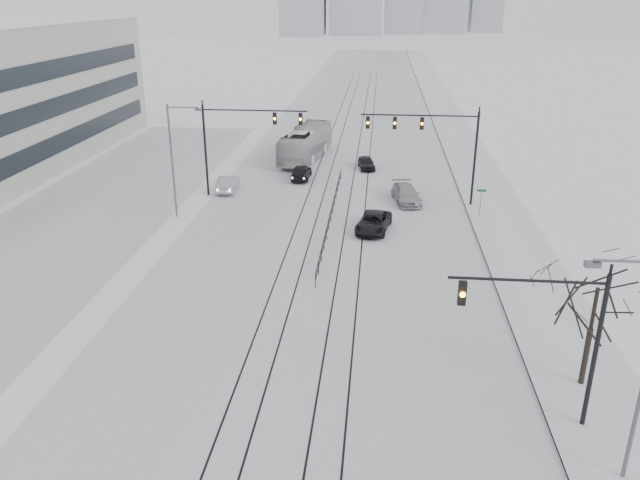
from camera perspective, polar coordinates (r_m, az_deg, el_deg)
The scene contains 19 objects.
road at distance 78.16m, azimuth 2.77°, elevation 9.19°, with size 22.00×260.00×0.02m, color silver.
sidewalk_east at distance 78.69m, azimuth 12.75°, elevation 8.83°, with size 5.00×260.00×0.16m, color white.
curb at distance 78.42m, azimuth 10.95°, elevation 8.91°, with size 0.10×260.00×0.12m, color gray.
parking_strip at distance 58.85m, azimuth -18.44°, elevation 3.91°, with size 14.00×60.00×0.03m, color silver.
tram_rails at distance 58.81m, azimuth 1.78°, elevation 5.02°, with size 5.30×180.00×0.01m.
traffic_mast_near at distance 26.41m, azimuth 20.86°, elevation -7.61°, with size 6.10×0.37×7.00m.
traffic_mast_ne at distance 52.62m, azimuth 10.49°, elevation 9.14°, with size 9.60×0.37×8.00m.
traffic_mast_nw at distance 54.78m, azimuth -7.50°, elevation 9.60°, with size 9.10×0.37×8.00m.
street_light_east at distance 24.27m, azimuth 27.20°, elevation -9.63°, with size 2.73×0.25×9.00m.
street_light_west at distance 50.21m, azimuth -13.10°, elevation 7.70°, with size 2.73×0.25×9.00m.
bare_tree at distance 29.71m, azimuth 23.93°, elevation -4.92°, with size 4.40×4.40×6.10m.
median_fence at distance 49.16m, azimuth 1.01°, elevation 2.27°, with size 0.06×24.00×1.00m.
street_sign at distance 51.25m, azimuth 14.50°, elevation 3.66°, with size 0.70×0.06×2.40m.
sedan_sb_inner at distance 60.64m, azimuth -1.72°, elevation 6.22°, with size 1.68×4.19×1.43m, color black.
sedan_sb_outer at distance 57.55m, azimuth -8.42°, elevation 5.13°, with size 1.49×4.27×1.41m, color #9F9FA6.
sedan_nb_front at distance 47.34m, azimuth 4.92°, elevation 1.59°, with size 2.21×4.79×1.33m, color black.
sedan_nb_right at distance 54.27m, azimuth 7.90°, elevation 4.16°, with size 2.00×4.93×1.43m, color #9EA1A5.
sedan_nb_far at distance 64.53m, azimuth 4.27°, elevation 7.04°, with size 1.49×3.70×1.26m, color black.
box_truck at distance 68.19m, azimuth -1.31°, elevation 8.83°, with size 2.88×12.32×3.43m, color #B4B7B8.
Camera 1 is at (3.55, -16.24, 16.83)m, focal length 35.00 mm.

